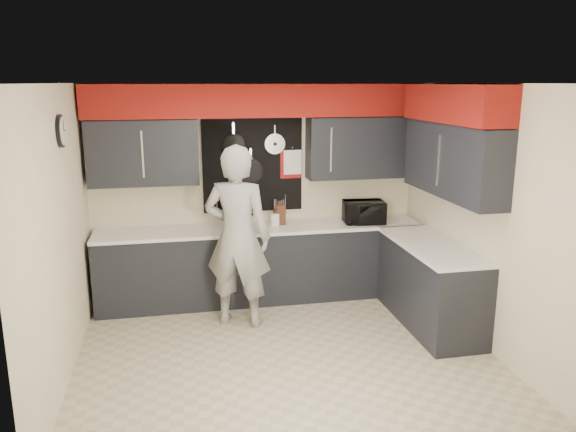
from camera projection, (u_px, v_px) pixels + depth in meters
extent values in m
plane|color=#BFB494|center=(284.00, 352.00, 5.58)|extent=(4.00, 4.00, 0.00)
cube|color=beige|center=(257.00, 191.00, 6.94)|extent=(4.00, 0.01, 2.60)
cube|color=black|center=(143.00, 153.00, 6.41)|extent=(1.24, 0.32, 0.75)
cube|color=black|center=(361.00, 147.00, 6.91)|extent=(1.34, 0.32, 0.75)
cube|color=maroon|center=(258.00, 101.00, 6.51)|extent=(3.94, 0.36, 0.38)
cube|color=black|center=(253.00, 165.00, 6.84)|extent=(1.22, 0.03, 1.15)
cylinder|color=black|center=(234.00, 145.00, 6.70)|extent=(0.26, 0.04, 0.26)
cylinder|color=black|center=(251.00, 172.00, 6.81)|extent=(0.30, 0.04, 0.30)
cylinder|color=black|center=(230.00, 197.00, 6.84)|extent=(0.27, 0.04, 0.27)
cylinder|color=silver|center=(275.00, 144.00, 6.80)|extent=(0.25, 0.02, 0.25)
cube|color=#990B11|center=(291.00, 165.00, 6.91)|extent=(0.26, 0.01, 0.34)
cube|color=white|center=(293.00, 162.00, 6.90)|extent=(0.22, 0.01, 0.30)
cylinder|color=silver|center=(217.00, 207.00, 6.84)|extent=(0.01, 0.01, 0.20)
cylinder|color=silver|center=(252.00, 205.00, 6.93)|extent=(0.01, 0.01, 0.20)
cylinder|color=silver|center=(285.00, 204.00, 7.01)|extent=(0.01, 0.01, 0.20)
cube|color=beige|center=(478.00, 215.00, 5.66)|extent=(0.01, 3.50, 2.60)
cube|color=black|center=(453.00, 160.00, 5.79)|extent=(0.32, 1.70, 0.75)
cube|color=maroon|center=(455.00, 103.00, 5.66)|extent=(0.36, 1.70, 0.38)
cube|color=beige|center=(60.00, 237.00, 4.89)|extent=(0.01, 3.50, 2.60)
cylinder|color=black|center=(61.00, 131.00, 5.06)|extent=(0.04, 0.30, 0.30)
cylinder|color=white|center=(63.00, 131.00, 5.07)|extent=(0.01, 0.26, 0.26)
cube|color=black|center=(261.00, 264.00, 6.85)|extent=(3.90, 0.60, 0.88)
cube|color=white|center=(261.00, 228.00, 6.73)|extent=(3.90, 0.63, 0.04)
cube|color=black|center=(430.00, 286.00, 6.14)|extent=(0.60, 1.60, 0.88)
cube|color=white|center=(432.00, 245.00, 6.03)|extent=(0.63, 1.60, 0.04)
cube|color=black|center=(265.00, 302.00, 6.70)|extent=(3.90, 0.06, 0.10)
imported|color=black|center=(364.00, 212.00, 6.88)|extent=(0.52, 0.37, 0.27)
cube|color=#3C2213|center=(281.00, 215.00, 6.81)|extent=(0.12, 0.12, 0.24)
cylinder|color=white|center=(275.00, 219.00, 6.79)|extent=(0.11, 0.11, 0.15)
cube|color=black|center=(237.00, 228.00, 6.63)|extent=(0.20, 0.24, 0.03)
cube|color=black|center=(236.00, 214.00, 6.67)|extent=(0.18, 0.08, 0.29)
cube|color=black|center=(236.00, 205.00, 6.57)|extent=(0.20, 0.24, 0.06)
cylinder|color=black|center=(237.00, 221.00, 6.59)|extent=(0.11, 0.11, 0.14)
imported|color=#989896|center=(238.00, 237.00, 6.01)|extent=(0.85, 0.72, 1.99)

